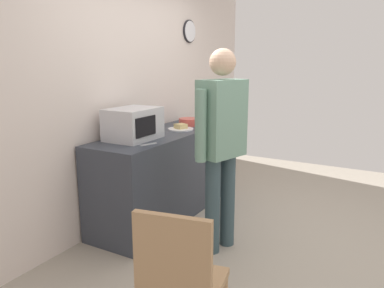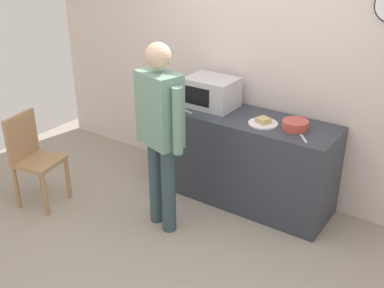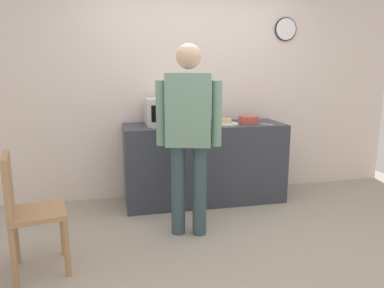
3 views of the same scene
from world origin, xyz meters
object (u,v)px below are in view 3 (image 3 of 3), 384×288
Objects in this scene: salad_bowl at (248,119)px; spoon_utensil at (266,124)px; fork_utensil at (160,128)px; wooden_chair at (26,207)px; person_standing at (189,127)px; sandwich_plate at (226,123)px; microwave at (168,111)px.

salad_bowl is 0.23m from spoon_utensil.
fork_utensil is 1.60m from wooden_chair.
person_standing is at bearing -137.26° from salad_bowl.
salad_bowl is 2.58m from wooden_chair.
wooden_chair is (-2.23, -1.22, -0.44)m from salad_bowl.
sandwich_plate is at bearing 167.25° from spoon_utensil.
microwave is 1.80× the size of sandwich_plate.
sandwich_plate is at bearing -167.94° from salad_bowl.
sandwich_plate is (0.65, -0.13, -0.13)m from microwave.
person_standing reaches higher than sandwich_plate.
fork_utensil is (-1.07, -0.20, -0.04)m from salad_bowl.
microwave is 0.29× the size of person_standing.
salad_bowl reaches higher than wooden_chair.
wooden_chair is at bearing -138.43° from fork_utensil.
microwave reaches higher than salad_bowl.
fork_utensil and spoon_utensil have the same top height.
salad_bowl is 0.14× the size of person_standing.
spoon_utensil is (0.44, -0.10, -0.01)m from sandwich_plate.
wooden_chair is at bearing -163.70° from person_standing.
spoon_utensil is at bearing 32.48° from person_standing.
fork_utensil is 0.18× the size of wooden_chair.
person_standing is (0.17, -0.64, 0.10)m from fork_utensil.
person_standing is at bearing -87.16° from microwave.
person_standing is (-0.90, -0.83, 0.07)m from salad_bowl.
fork_utensil is 0.10× the size of person_standing.
wooden_chair reaches higher than fork_utensil.
spoon_utensil is at bearing 23.97° from wooden_chair.
spoon_utensil is at bearing -47.00° from salad_bowl.
fork_utensil is 1.22m from spoon_utensil.
person_standing is (0.04, -0.90, -0.04)m from microwave.
sandwich_plate is 2.30m from wooden_chair.
wooden_chair is (-1.33, -0.39, -0.50)m from person_standing.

